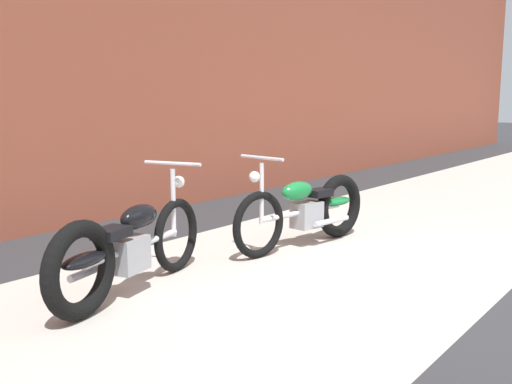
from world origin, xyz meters
name	(u,v)px	position (x,y,z in m)	size (l,w,h in m)	color
ground_plane	(491,308)	(0.00, 0.00, 0.00)	(80.00, 80.00, 0.00)	#2D2D30
sidewalk_slab	(300,267)	(0.00, 1.75, 0.00)	(36.00, 3.50, 0.01)	#B2ADA3
motorcycle_black	(122,249)	(-1.58, 2.40, 0.40)	(1.97, 0.74, 1.03)	black
motorcycle_green	(312,209)	(0.82, 2.16, 0.40)	(2.00, 0.63, 1.03)	black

